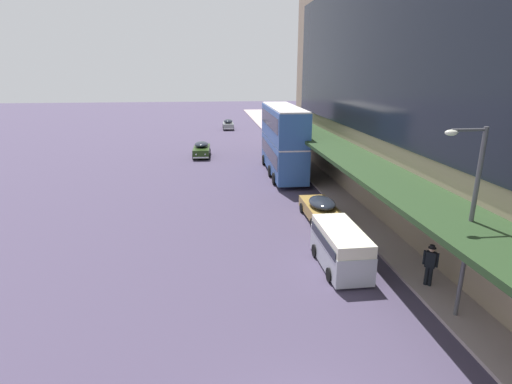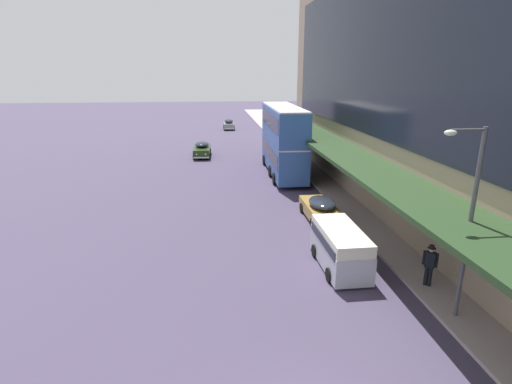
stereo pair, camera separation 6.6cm
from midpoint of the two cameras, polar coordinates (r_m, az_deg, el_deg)
transit_bus_kerbside_front at (r=35.76m, az=3.81°, el=7.67°), size 2.87×11.24×6.05m
sedan_far_back at (r=25.20m, az=9.19°, el=-2.37°), size 1.91×4.78×1.48m
sedan_second_near at (r=44.12m, az=-7.82°, el=6.06°), size 1.95×4.65×1.62m
sedan_oncoming_front at (r=65.34m, az=-4.02°, el=9.64°), size 1.82×4.46×1.62m
vw_van at (r=19.36m, az=11.78°, el=-7.42°), size 1.92×4.56×1.96m
pedestrian_at_kerb at (r=18.59m, az=23.52°, el=-9.31°), size 0.50×0.44×1.86m
street_lamp at (r=15.66m, az=27.91°, el=-2.58°), size 1.50×0.28×7.06m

